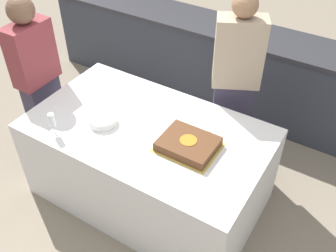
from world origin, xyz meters
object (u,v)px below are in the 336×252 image
(cake, at_px, (188,144))
(person_cutting_cake, at_px, (235,85))
(person_seated_left, at_px, (38,79))
(wine_glass, at_px, (52,121))
(plate_stack, at_px, (103,120))

(cake, bearing_deg, person_cutting_cake, 90.00)
(cake, xyz_separation_m, person_seated_left, (-1.54, 0.03, 0.01))
(cake, distance_m, wine_glass, 1.02)
(person_cutting_cake, bearing_deg, wine_glass, 25.33)
(cake, distance_m, person_cutting_cake, 0.80)
(plate_stack, xyz_separation_m, wine_glass, (-0.23, -0.29, 0.09))
(wine_glass, xyz_separation_m, person_seated_left, (-0.60, 0.42, -0.08))
(cake, relative_size, wine_glass, 2.37)
(wine_glass, height_order, person_seated_left, person_seated_left)
(plate_stack, distance_m, person_seated_left, 0.84)
(plate_stack, height_order, person_cutting_cake, person_cutting_cake)
(wine_glass, bearing_deg, cake, 22.67)
(person_seated_left, bearing_deg, wine_glass, -125.04)
(cake, bearing_deg, person_seated_left, 178.87)
(wine_glass, relative_size, person_cutting_cake, 0.11)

